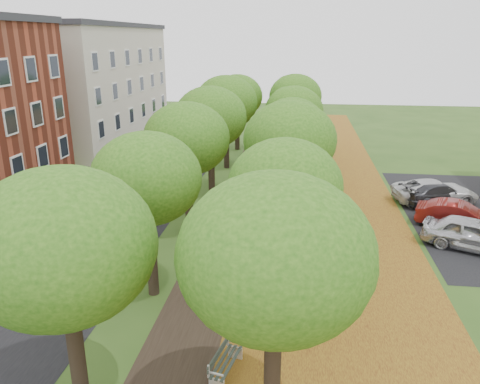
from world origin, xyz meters
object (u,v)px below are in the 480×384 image
(bench, at_px, (225,362))
(car_grey, at_px, (438,193))
(car_silver, at_px, (473,234))
(car_red, at_px, (458,215))
(car_white, at_px, (435,191))

(bench, xyz_separation_m, car_grey, (9.97, 15.76, 0.25))
(bench, xyz_separation_m, car_silver, (9.85, 9.63, 0.34))
(car_red, xyz_separation_m, car_grey, (-0.03, 3.59, -0.02))
(car_grey, relative_size, car_white, 0.93)
(car_grey, bearing_deg, bench, 124.47)
(bench, distance_m, car_silver, 13.78)
(car_silver, bearing_deg, car_red, 21.74)
(car_grey, bearing_deg, car_white, -1.09)
(car_silver, relative_size, car_white, 0.91)
(car_silver, height_order, car_white, car_silver)
(bench, bearing_deg, car_white, -19.25)
(car_grey, height_order, car_white, car_white)
(bench, relative_size, car_grey, 0.38)
(bench, height_order, car_grey, car_grey)
(bench, height_order, car_white, car_white)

